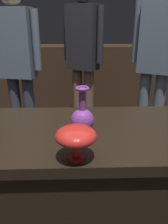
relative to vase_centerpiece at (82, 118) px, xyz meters
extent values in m
cube|color=black|center=(0.02, 0.02, -0.50)|extent=(1.10, 0.59, 0.75)
cube|color=black|center=(0.02, 0.02, -0.10)|extent=(1.20, 0.64, 0.05)
cube|color=#382619|center=(0.02, 2.22, -0.40)|extent=(2.60, 0.40, 0.95)
cube|color=#382619|center=(0.02, 2.22, 0.10)|extent=(2.60, 0.40, 0.04)
sphere|color=#7A388E|center=(0.00, 0.00, -0.01)|extent=(0.12, 0.12, 0.12)
cylinder|color=#7A388E|center=(0.00, 0.00, 0.09)|extent=(0.03, 0.03, 0.11)
torus|color=#7A388E|center=(0.00, 0.00, 0.15)|extent=(0.07, 0.07, 0.01)
cylinder|color=red|center=(-0.03, -0.25, -0.06)|extent=(0.06, 0.06, 0.01)
cylinder|color=red|center=(-0.03, -0.25, -0.03)|extent=(0.03, 0.03, 0.06)
ellipsoid|color=red|center=(-0.03, -0.25, 0.04)|extent=(0.16, 0.16, 0.07)
cylinder|color=gray|center=(1.06, 2.22, 0.13)|extent=(0.06, 0.06, 0.02)
ellipsoid|color=gray|center=(1.06, 2.22, 0.21)|extent=(0.11, 0.11, 0.15)
cylinder|color=gray|center=(1.06, 2.22, 0.28)|extent=(0.09, 0.09, 0.01)
cone|color=#2D429E|center=(0.02, 2.15, 0.13)|extent=(0.09, 0.09, 0.02)
cylinder|color=#2D429E|center=(0.02, 2.15, 0.26)|extent=(0.07, 0.07, 0.24)
cylinder|color=slate|center=(0.79, 1.09, -0.45)|extent=(0.11, 0.11, 0.85)
cylinder|color=slate|center=(0.65, 1.16, -0.45)|extent=(0.11, 0.11, 0.85)
cube|color=slate|center=(0.72, 1.13, 0.31)|extent=(0.37, 0.31, 0.67)
cylinder|color=slate|center=(0.54, 1.22, 0.34)|extent=(0.07, 0.07, 0.57)
cylinder|color=brown|center=(0.11, 1.43, -0.46)|extent=(0.11, 0.11, 0.82)
cylinder|color=brown|center=(-0.02, 1.51, -0.46)|extent=(0.11, 0.11, 0.82)
cube|color=#232328|center=(0.04, 1.47, 0.27)|extent=(0.37, 0.32, 0.65)
cylinder|color=#232328|center=(0.21, 1.36, 0.30)|extent=(0.07, 0.07, 0.55)
cylinder|color=#232328|center=(-0.13, 1.57, 0.30)|extent=(0.07, 0.07, 0.55)
cylinder|color=#333847|center=(-0.51, 1.19, -0.47)|extent=(0.11, 0.11, 0.79)
cylinder|color=#333847|center=(-0.66, 1.22, -0.47)|extent=(0.11, 0.11, 0.79)
cube|color=slate|center=(-0.59, 1.21, 0.24)|extent=(0.35, 0.24, 0.63)
cylinder|color=slate|center=(-0.39, 1.17, 0.27)|extent=(0.07, 0.07, 0.53)
camera|label=1|loc=(-0.02, -1.01, 0.44)|focal=36.49mm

